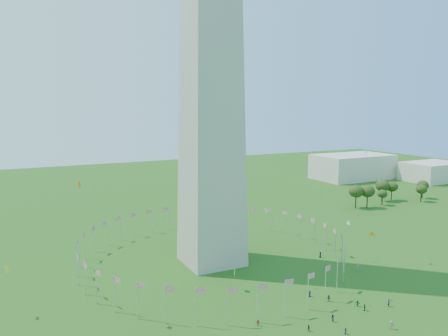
{
  "coord_description": "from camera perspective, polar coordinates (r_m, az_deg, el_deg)",
  "views": [
    {
      "loc": [
        -55.07,
        -68.49,
        48.53
      ],
      "look_at": [
        -3.22,
        35.0,
        31.82
      ],
      "focal_mm": 35.0,
      "sensor_mm": 36.0,
      "label": 1
    }
  ],
  "objects": [
    {
      "name": "tree_line_east",
      "position": [
        231.06,
        20.3,
        -3.16
      ],
      "size": [
        53.64,
        15.64,
        10.88
      ],
      "color": "#344D19",
      "rests_on": "ground"
    },
    {
      "name": "gov_building_east_a",
      "position": [
        302.38,
        16.42,
        0.18
      ],
      "size": [
        50.0,
        30.0,
        16.0
      ],
      "primitive_type": "cube",
      "color": "beige",
      "rests_on": "ground"
    },
    {
      "name": "gov_building_east_b",
      "position": [
        312.08,
        25.57,
        -0.43
      ],
      "size": [
        35.0,
        25.0,
        12.0
      ],
      "primitive_type": "cube",
      "color": "beige",
      "rests_on": "ground"
    },
    {
      "name": "crowd",
      "position": [
        106.42,
        16.68,
        -18.75
      ],
      "size": [
        96.39,
        71.92,
        1.95
      ],
      "color": "slate",
      "rests_on": "ground"
    },
    {
      "name": "flag_ring",
      "position": [
        137.88,
        -1.62,
        -10.41
      ],
      "size": [
        80.24,
        80.24,
        9.0
      ],
      "color": "silver",
      "rests_on": "ground"
    },
    {
      "name": "kites_aloft",
      "position": [
        119.53,
        11.56,
        -5.52
      ],
      "size": [
        127.38,
        56.72,
        36.35
      ],
      "color": "orange",
      "rests_on": "ground"
    }
  ]
}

